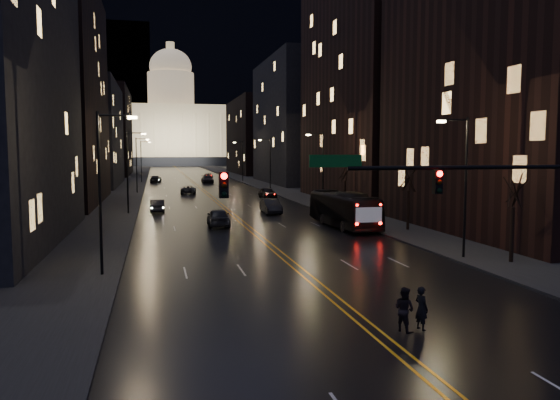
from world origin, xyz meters
TOP-DOWN VIEW (x-y plane):
  - ground at (0.00, 0.00)m, footprint 900.00×900.00m
  - road at (0.00, 130.00)m, footprint 20.00×320.00m
  - sidewalk_left at (-14.00, 130.00)m, footprint 8.00×320.00m
  - sidewalk_right at (14.00, 130.00)m, footprint 8.00×320.00m
  - center_line at (0.00, 130.00)m, footprint 0.62×320.00m
  - building_left_mid at (-21.00, 54.00)m, footprint 12.00×30.00m
  - building_left_far at (-21.00, 92.00)m, footprint 12.00×34.00m
  - building_left_dist at (-21.00, 140.00)m, footprint 12.00×40.00m
  - building_right_near at (21.00, 20.00)m, footprint 12.00×26.00m
  - building_right_tall at (21.00, 50.00)m, footprint 12.00×30.00m
  - building_right_mid at (21.00, 92.00)m, footprint 12.00×34.00m
  - building_right_dist at (21.00, 140.00)m, footprint 12.00×40.00m
  - mountain_ridge at (40.00, 380.00)m, footprint 520.00×60.00m
  - capitol at (0.00, 250.00)m, footprint 90.00×50.00m
  - traffic_signal at (5.91, -0.00)m, footprint 17.29×0.45m
  - streetlamp_right_near at (10.81, 10.00)m, footprint 2.13×0.25m
  - streetlamp_left_near at (-10.81, 10.00)m, footprint 2.13×0.25m
  - streetlamp_right_mid at (10.81, 40.00)m, footprint 2.13×0.25m
  - streetlamp_left_mid at (-10.81, 40.00)m, footprint 2.13×0.25m
  - streetlamp_right_far at (10.81, 70.00)m, footprint 2.13×0.25m
  - streetlamp_left_far at (-10.81, 70.00)m, footprint 2.13×0.25m
  - streetlamp_right_dist at (10.81, 100.00)m, footprint 2.13×0.25m
  - streetlamp_left_dist at (-10.81, 100.00)m, footprint 2.13×0.25m
  - tree_right_near at (13.00, 8.00)m, footprint 2.40×2.40m
  - tree_right_mid at (13.00, 22.00)m, footprint 2.40×2.40m
  - tree_right_far at (13.00, 38.00)m, footprint 2.40×2.40m
  - bus at (8.50, 25.74)m, footprint 3.14×11.59m
  - oncoming_car_a at (-2.50, 28.71)m, footprint 2.20×4.99m
  - oncoming_car_b at (-7.90, 41.57)m, footprint 1.63×4.49m
  - oncoming_car_c at (-2.95, 67.38)m, footprint 2.82×5.08m
  - oncoming_car_d at (-8.04, 100.65)m, footprint 2.66×5.37m
  - receding_car_a at (4.28, 37.65)m, footprint 1.73×4.89m
  - receding_car_b at (7.78, 56.50)m, footprint 2.29×4.80m
  - receding_car_c at (2.71, 95.73)m, footprint 2.39×5.55m
  - receding_car_d at (4.88, 116.79)m, footprint 2.43×4.75m
  - pedestrian_a at (1.85, -2.00)m, footprint 0.57×0.72m
  - pedestrian_b at (1.14, -2.00)m, footprint 0.79×0.96m

SIDE VIEW (x-z plane):
  - ground at x=0.00m, z-range 0.00..0.00m
  - road at x=0.00m, z-range 0.00..0.02m
  - center_line at x=0.00m, z-range 0.02..0.03m
  - sidewalk_left at x=-14.00m, z-range 0.00..0.16m
  - sidewalk_right at x=14.00m, z-range 0.00..0.16m
  - receding_car_d at x=4.88m, z-range 0.00..1.29m
  - oncoming_car_c at x=-2.95m, z-range 0.00..1.34m
  - oncoming_car_b at x=-7.90m, z-range 0.00..1.47m
  - oncoming_car_d at x=-8.04m, z-range 0.00..1.50m
  - receding_car_b at x=7.78m, z-range 0.00..1.58m
  - receding_car_c at x=2.71m, z-range 0.00..1.59m
  - receding_car_a at x=4.28m, z-range 0.00..1.61m
  - oncoming_car_a at x=-2.50m, z-range 0.00..1.67m
  - pedestrian_a at x=1.85m, z-range 0.00..1.71m
  - pedestrian_b at x=1.14m, z-range 0.00..1.73m
  - bus at x=8.50m, z-range 0.00..3.20m
  - tree_right_near at x=13.00m, z-range 1.20..7.85m
  - tree_right_mid at x=13.00m, z-range 1.20..7.85m
  - tree_right_far at x=13.00m, z-range 1.20..7.85m
  - streetlamp_right_near at x=10.81m, z-range 0.58..9.58m
  - streetlamp_left_near at x=-10.81m, z-range 0.58..9.58m
  - streetlamp_right_mid at x=10.81m, z-range 0.58..9.58m
  - streetlamp_left_mid at x=-10.81m, z-range 0.58..9.58m
  - streetlamp_right_far at x=10.81m, z-range 0.58..9.58m
  - streetlamp_left_far at x=-10.81m, z-range 0.58..9.58m
  - streetlamp_right_dist at x=10.81m, z-range 0.58..9.58m
  - streetlamp_left_dist at x=-10.81m, z-range 0.58..9.58m
  - traffic_signal at x=5.91m, z-range 1.60..8.60m
  - building_left_far at x=-21.00m, z-range 0.00..20.00m
  - building_right_dist at x=21.00m, z-range 0.00..22.00m
  - building_left_dist at x=-21.00m, z-range 0.00..24.00m
  - building_right_near at x=21.00m, z-range 0.00..24.00m
  - building_right_mid at x=21.00m, z-range 0.00..26.00m
  - building_left_mid at x=-21.00m, z-range 0.00..28.00m
  - capitol at x=0.00m, z-range -12.10..46.40m
  - building_right_tall at x=21.00m, z-range 0.00..38.00m
  - mountain_ridge at x=40.00m, z-range 0.00..130.00m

